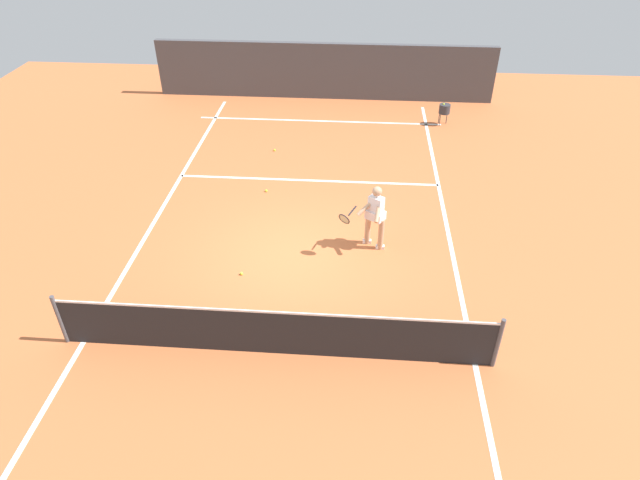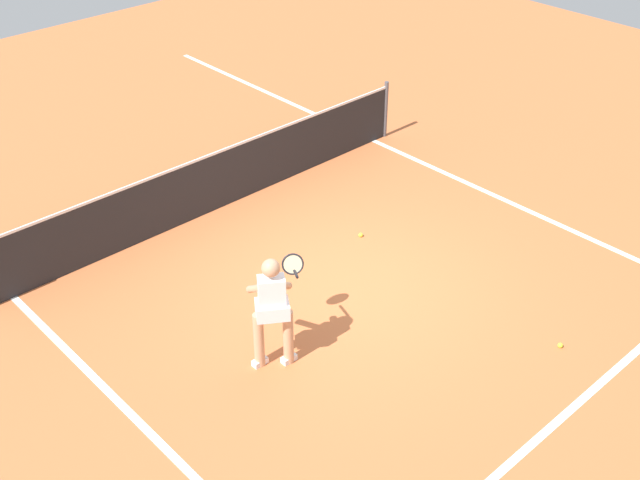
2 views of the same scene
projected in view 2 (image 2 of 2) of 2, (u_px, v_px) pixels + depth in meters
The scene contains 8 objects.
ground_plane at pixel (348, 286), 11.38m from camera, with size 26.32×26.32×0.00m, color #C66638.
service_line_marking at pixel (561, 418), 9.25m from camera, with size 7.16×0.10×0.01m, color white.
sideline_left_marking at pixel (128, 411), 9.34m from camera, with size 0.10×18.24×0.01m, color white.
sideline_right_marking at pixel (502, 199), 13.41m from camera, with size 0.10×18.24×0.01m, color white.
court_net at pixel (219, 179), 12.91m from camera, with size 7.84×0.08×1.09m.
tennis_player at pixel (273, 307), 9.60m from camera, with size 1.08×0.77×1.55m.
tennis_ball_mid at pixel (560, 345), 10.26m from camera, with size 0.07×0.07×0.07m, color #D1E533.
tennis_ball_far at pixel (361, 235), 12.43m from camera, with size 0.07×0.07×0.07m, color #D1E533.
Camera 2 is at (-6.52, -6.44, 6.78)m, focal length 45.36 mm.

